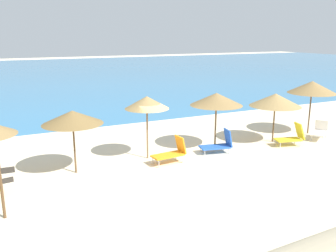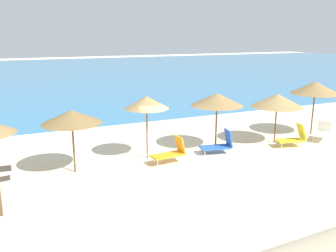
{
  "view_description": "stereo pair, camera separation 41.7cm",
  "coord_description": "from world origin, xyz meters",
  "px_view_note": "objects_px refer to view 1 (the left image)",
  "views": [
    {
      "loc": [
        -6.66,
        -12.87,
        5.42
      ],
      "look_at": [
        0.31,
        1.49,
        1.36
      ],
      "focal_mm": 38.55,
      "sensor_mm": 36.0,
      "label": 1
    },
    {
      "loc": [
        -6.28,
        -13.05,
        5.42
      ],
      "look_at": [
        0.31,
        1.49,
        1.36
      ],
      "focal_mm": 38.55,
      "sensor_mm": 36.0,
      "label": 2
    }
  ],
  "objects_px": {
    "beach_umbrella_3": "(216,99)",
    "lounge_chair_3": "(219,144)",
    "beach_umbrella_5": "(312,87)",
    "wooden_signpost": "(1,184)",
    "lounge_chair_1": "(292,137)",
    "beach_umbrella_2": "(147,103)",
    "beach_umbrella_1": "(72,117)",
    "lounge_chair_2": "(320,131)",
    "beach_umbrella_4": "(275,100)",
    "lounge_chair_0": "(172,152)"
  },
  "relations": [
    {
      "from": "lounge_chair_3",
      "to": "beach_umbrella_3",
      "type": "bearing_deg",
      "value": -5.48
    },
    {
      "from": "beach_umbrella_1",
      "to": "beach_umbrella_2",
      "type": "distance_m",
      "value": 3.32
    },
    {
      "from": "beach_umbrella_5",
      "to": "wooden_signpost",
      "type": "bearing_deg",
      "value": -168.89
    },
    {
      "from": "beach_umbrella_1",
      "to": "lounge_chair_2",
      "type": "distance_m",
      "value": 12.89
    },
    {
      "from": "beach_umbrella_2",
      "to": "lounge_chair_1",
      "type": "xyz_separation_m",
      "value": [
        7.23,
        -1.42,
        -2.07
      ]
    },
    {
      "from": "beach_umbrella_3",
      "to": "lounge_chair_2",
      "type": "distance_m",
      "value": 6.34
    },
    {
      "from": "beach_umbrella_1",
      "to": "lounge_chair_2",
      "type": "relative_size",
      "value": 1.76
    },
    {
      "from": "beach_umbrella_4",
      "to": "beach_umbrella_2",
      "type": "bearing_deg",
      "value": 176.21
    },
    {
      "from": "beach_umbrella_5",
      "to": "lounge_chair_2",
      "type": "relative_size",
      "value": 2.03
    },
    {
      "from": "beach_umbrella_3",
      "to": "lounge_chair_3",
      "type": "relative_size",
      "value": 1.75
    },
    {
      "from": "beach_umbrella_3",
      "to": "beach_umbrella_5",
      "type": "distance_m",
      "value": 6.26
    },
    {
      "from": "beach_umbrella_1",
      "to": "lounge_chair_0",
      "type": "bearing_deg",
      "value": -9.24
    },
    {
      "from": "beach_umbrella_1",
      "to": "lounge_chair_0",
      "type": "relative_size",
      "value": 1.68
    },
    {
      "from": "lounge_chair_1",
      "to": "lounge_chair_3",
      "type": "xyz_separation_m",
      "value": [
        -3.9,
        0.66,
        -0.04
      ]
    },
    {
      "from": "lounge_chair_2",
      "to": "wooden_signpost",
      "type": "height_order",
      "value": "wooden_signpost"
    },
    {
      "from": "beach_umbrella_5",
      "to": "lounge_chair_1",
      "type": "relative_size",
      "value": 1.95
    },
    {
      "from": "beach_umbrella_4",
      "to": "lounge_chair_3",
      "type": "distance_m",
      "value": 3.95
    },
    {
      "from": "beach_umbrella_2",
      "to": "beach_umbrella_4",
      "type": "xyz_separation_m",
      "value": [
        6.85,
        -0.45,
        -0.34
      ]
    },
    {
      "from": "beach_umbrella_3",
      "to": "lounge_chair_1",
      "type": "bearing_deg",
      "value": -19.62
    },
    {
      "from": "beach_umbrella_5",
      "to": "wooden_signpost",
      "type": "distance_m",
      "value": 16.19
    },
    {
      "from": "beach_umbrella_2",
      "to": "lounge_chair_0",
      "type": "relative_size",
      "value": 1.86
    },
    {
      "from": "beach_umbrella_2",
      "to": "lounge_chair_2",
      "type": "relative_size",
      "value": 1.94
    },
    {
      "from": "beach_umbrella_1",
      "to": "beach_umbrella_5",
      "type": "xyz_separation_m",
      "value": [
        13.07,
        0.31,
        0.33
      ]
    },
    {
      "from": "lounge_chair_0",
      "to": "beach_umbrella_2",
      "type": "bearing_deg",
      "value": 30.09
    },
    {
      "from": "lounge_chair_3",
      "to": "wooden_signpost",
      "type": "bearing_deg",
      "value": 115.76
    },
    {
      "from": "beach_umbrella_2",
      "to": "lounge_chair_2",
      "type": "bearing_deg",
      "value": -6.95
    },
    {
      "from": "beach_umbrella_4",
      "to": "wooden_signpost",
      "type": "distance_m",
      "value": 13.21
    },
    {
      "from": "beach_umbrella_3",
      "to": "lounge_chair_2",
      "type": "relative_size",
      "value": 1.88
    },
    {
      "from": "beach_umbrella_4",
      "to": "lounge_chair_0",
      "type": "bearing_deg",
      "value": -174.83
    },
    {
      "from": "lounge_chair_0",
      "to": "lounge_chair_3",
      "type": "xyz_separation_m",
      "value": [
        2.61,
        0.25,
        -0.06
      ]
    },
    {
      "from": "beach_umbrella_1",
      "to": "lounge_chair_2",
      "type": "height_order",
      "value": "beach_umbrella_1"
    },
    {
      "from": "beach_umbrella_1",
      "to": "lounge_chair_3",
      "type": "xyz_separation_m",
      "value": [
        6.62,
        -0.4,
        -1.86
      ]
    },
    {
      "from": "lounge_chair_3",
      "to": "beach_umbrella_1",
      "type": "bearing_deg",
      "value": 97.99
    },
    {
      "from": "lounge_chair_1",
      "to": "lounge_chair_2",
      "type": "bearing_deg",
      "value": -68.47
    },
    {
      "from": "beach_umbrella_2",
      "to": "lounge_chair_0",
      "type": "xyz_separation_m",
      "value": [
        0.71,
        -1.01,
        -2.06
      ]
    },
    {
      "from": "beach_umbrella_2",
      "to": "beach_umbrella_3",
      "type": "bearing_deg",
      "value": -1.58
    },
    {
      "from": "beach_umbrella_5",
      "to": "lounge_chair_1",
      "type": "xyz_separation_m",
      "value": [
        -2.56,
        -1.37,
        -2.14
      ]
    },
    {
      "from": "lounge_chair_3",
      "to": "wooden_signpost",
      "type": "relative_size",
      "value": 0.85
    },
    {
      "from": "lounge_chair_0",
      "to": "beach_umbrella_3",
      "type": "bearing_deg",
      "value": -77.26
    },
    {
      "from": "beach_umbrella_2",
      "to": "lounge_chair_0",
      "type": "bearing_deg",
      "value": -54.69
    },
    {
      "from": "wooden_signpost",
      "to": "lounge_chair_1",
      "type": "bearing_deg",
      "value": 10.84
    },
    {
      "from": "lounge_chair_1",
      "to": "wooden_signpost",
      "type": "distance_m",
      "value": 13.39
    },
    {
      "from": "beach_umbrella_3",
      "to": "wooden_signpost",
      "type": "height_order",
      "value": "beach_umbrella_3"
    },
    {
      "from": "lounge_chair_0",
      "to": "lounge_chair_1",
      "type": "distance_m",
      "value": 6.53
    },
    {
      "from": "beach_umbrella_4",
      "to": "lounge_chair_0",
      "type": "xyz_separation_m",
      "value": [
        -6.14,
        -0.55,
        -1.71
      ]
    },
    {
      "from": "beach_umbrella_4",
      "to": "lounge_chair_1",
      "type": "xyz_separation_m",
      "value": [
        0.38,
        -0.96,
        -1.73
      ]
    },
    {
      "from": "lounge_chair_1",
      "to": "beach_umbrella_2",
      "type": "bearing_deg",
      "value": 93.64
    },
    {
      "from": "beach_umbrella_1",
      "to": "beach_umbrella_4",
      "type": "bearing_deg",
      "value": -0.54
    },
    {
      "from": "beach_umbrella_2",
      "to": "beach_umbrella_5",
      "type": "xyz_separation_m",
      "value": [
        9.79,
        -0.04,
        0.07
      ]
    },
    {
      "from": "lounge_chair_3",
      "to": "wooden_signpost",
      "type": "height_order",
      "value": "wooden_signpost"
    }
  ]
}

